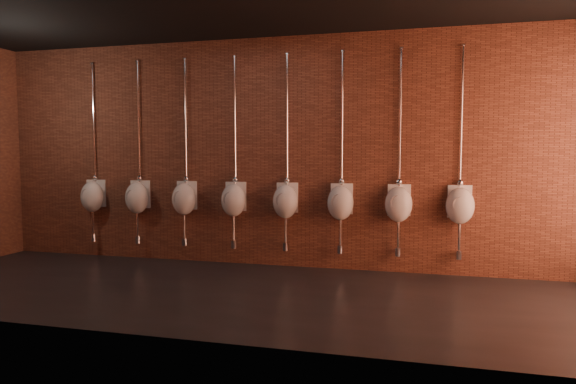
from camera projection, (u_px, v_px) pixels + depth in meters
The scene contains 10 objects.
ground at pixel (237, 293), 5.87m from camera, with size 8.50×8.50×0.00m, color black.
room_shell at pixel (235, 116), 5.72m from camera, with size 8.54×3.04×3.22m.
urinal_0 at pixel (93, 196), 7.84m from camera, with size 0.39×0.35×2.71m.
urinal_1 at pixel (137, 197), 7.65m from camera, with size 0.39×0.35×2.71m.
urinal_2 at pixel (184, 198), 7.46m from camera, with size 0.39×0.35×2.71m.
urinal_3 at pixel (234, 199), 7.27m from camera, with size 0.39×0.35×2.71m.
urinal_4 at pixel (286, 200), 7.08m from camera, with size 0.39×0.35×2.71m.
urinal_5 at pixel (341, 202), 6.89m from camera, with size 0.39×0.35×2.71m.
urinal_6 at pixel (399, 203), 6.70m from camera, with size 0.39×0.35×2.71m.
urinal_7 at pixel (460, 205), 6.51m from camera, with size 0.39×0.35×2.71m.
Camera 1 is at (2.01, -5.44, 1.61)m, focal length 32.00 mm.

